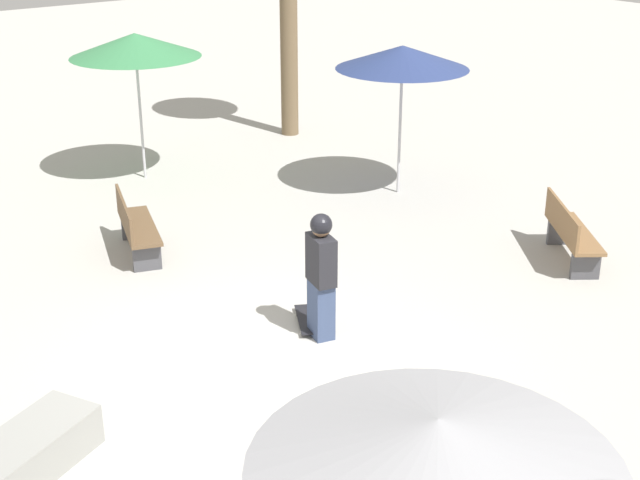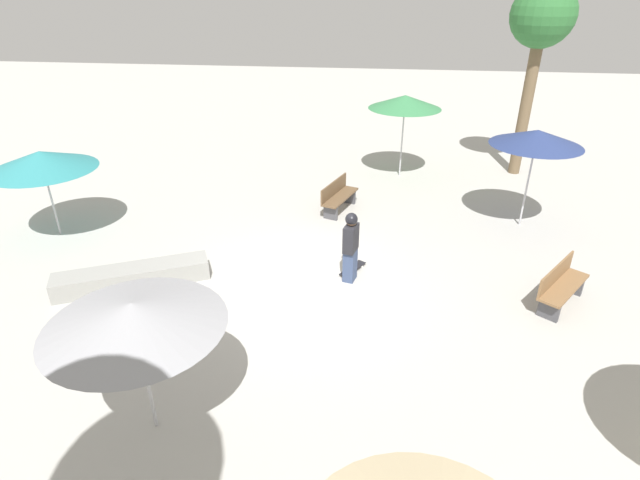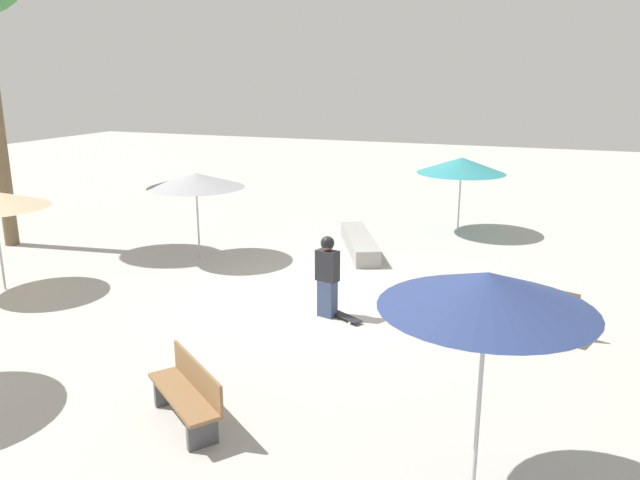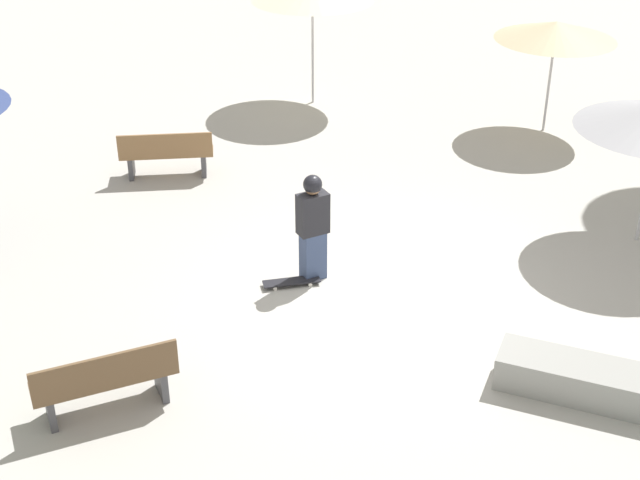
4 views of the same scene
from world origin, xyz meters
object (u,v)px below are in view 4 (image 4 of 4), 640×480
(skateboard, at_px, (292,282))
(shade_umbrella_tan, at_px, (556,31))
(bench_far, at_px, (105,381))
(concrete_ledge, at_px, (638,392))
(skater_main, at_px, (313,224))
(bench_near, at_px, (166,154))

(skateboard, height_order, shade_umbrella_tan, shade_umbrella_tan)
(bench_far, bearing_deg, skateboard, 30.16)
(concrete_ledge, bearing_deg, skater_main, 10.02)
(concrete_ledge, bearing_deg, bench_near, 2.71)
(skater_main, relative_size, skateboard, 1.99)
(bench_near, height_order, shade_umbrella_tan, shade_umbrella_tan)
(bench_far, bearing_deg, skater_main, 28.43)
(concrete_ledge, relative_size, bench_far, 1.88)
(bench_near, relative_size, bench_far, 0.93)
(skater_main, xyz_separation_m, bench_near, (4.21, -0.39, -0.43))
(concrete_ledge, bearing_deg, skateboard, 14.25)
(bench_near, bearing_deg, bench_far, -93.46)
(skater_main, height_order, concrete_ledge, skater_main)
(bench_far, bearing_deg, concrete_ledge, -22.72)
(concrete_ledge, xyz_separation_m, bench_far, (3.97, 4.45, 0.22))
(skater_main, xyz_separation_m, shade_umbrella_tan, (1.07, -7.03, 1.12))
(bench_near, distance_m, bench_far, 6.28)
(concrete_ledge, xyz_separation_m, bench_near, (8.78, 0.42, 0.22))
(skater_main, xyz_separation_m, bench_far, (-0.60, 3.64, -0.43))
(skater_main, relative_size, bench_far, 0.95)
(skater_main, height_order, skateboard, skater_main)
(skateboard, height_order, bench_far, bench_far)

